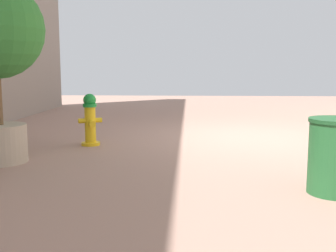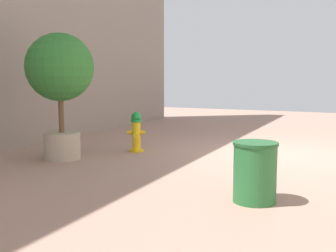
# 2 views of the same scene
# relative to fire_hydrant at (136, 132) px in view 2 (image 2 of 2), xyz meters

# --- Properties ---
(ground_plane) EXTENTS (23.40, 23.40, 0.00)m
(ground_plane) POSITION_rel_fire_hydrant_xyz_m (-2.99, -0.97, -0.46)
(ground_plane) COLOR #9E7A6B
(fire_hydrant) EXTENTS (0.41, 0.39, 0.91)m
(fire_hydrant) POSITION_rel_fire_hydrant_xyz_m (0.00, 0.00, 0.00)
(fire_hydrant) COLOR gold
(fire_hydrant) RESTS_ON ground_plane
(planter_tree) EXTENTS (1.38, 1.38, 2.58)m
(planter_tree) POSITION_rel_fire_hydrant_xyz_m (0.98, 1.38, 1.26)
(planter_tree) COLOR tan
(planter_tree) RESTS_ON ground_plane
(trash_bin) EXTENTS (0.61, 0.61, 0.83)m
(trash_bin) POSITION_rel_fire_hydrant_xyz_m (-3.33, 2.66, -0.04)
(trash_bin) COLOR #266633
(trash_bin) RESTS_ON ground_plane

